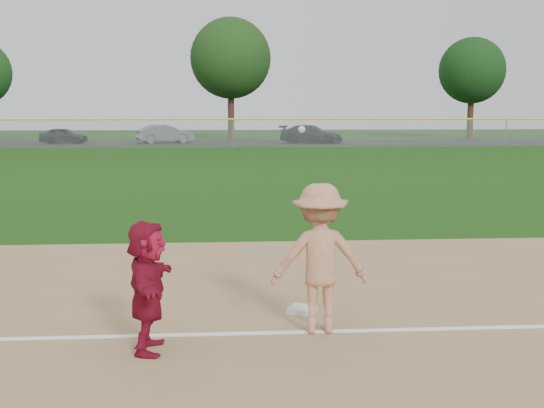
{
  "coord_description": "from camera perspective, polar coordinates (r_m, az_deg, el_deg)",
  "views": [
    {
      "loc": [
        -0.75,
        -8.85,
        2.76
      ],
      "look_at": [
        0.0,
        1.5,
        1.3
      ],
      "focal_mm": 45.0,
      "sensor_mm": 36.0,
      "label": 1
    }
  ],
  "objects": [
    {
      "name": "parking_asphalt",
      "position": [
        54.92,
        -3.35,
        5.12
      ],
      "size": [
        120.0,
        10.0,
        0.01
      ],
      "primitive_type": "cube",
      "color": "black",
      "rests_on": "ground"
    },
    {
      "name": "foul_line",
      "position": [
        8.53,
        1.13,
        -10.69
      ],
      "size": [
        60.0,
        0.1,
        0.01
      ],
      "primitive_type": "cube",
      "color": "white",
      "rests_on": "infield_dirt"
    },
    {
      "name": "ground",
      "position": [
        9.3,
        0.67,
        -9.26
      ],
      "size": [
        160.0,
        160.0,
        0.0
      ],
      "primitive_type": "plane",
      "color": "#16410C",
      "rests_on": "ground"
    },
    {
      "name": "car_left",
      "position": [
        56.43,
        -17.02,
        5.5
      ],
      "size": [
        3.8,
        1.84,
        1.25
      ],
      "primitive_type": "imported",
      "rotation": [
        0.0,
        0.0,
        1.47
      ],
      "color": "black",
      "rests_on": "parking_asphalt"
    },
    {
      "name": "car_mid",
      "position": [
        55.25,
        -8.94,
        5.83
      ],
      "size": [
        4.76,
        3.01,
        1.48
      ],
      "primitive_type": "imported",
      "rotation": [
        0.0,
        0.0,
        1.92
      ],
      "color": "#5C5E64",
      "rests_on": "parking_asphalt"
    },
    {
      "name": "tree_2",
      "position": [
        60.5,
        -3.48,
        12.07
      ],
      "size": [
        7.0,
        7.0,
        10.58
      ],
      "color": "#361F13",
      "rests_on": "ground"
    },
    {
      "name": "tree_3",
      "position": [
        65.8,
        16.4,
        10.65
      ],
      "size": [
        6.0,
        6.0,
        9.19
      ],
      "color": "#352113",
      "rests_on": "ground"
    },
    {
      "name": "car_right",
      "position": [
        54.53,
        3.31,
        5.86
      ],
      "size": [
        5.36,
        3.55,
        1.44
      ],
      "primitive_type": "imported",
      "rotation": [
        0.0,
        0.0,
        1.23
      ],
      "color": "black",
      "rests_on": "parking_asphalt"
    },
    {
      "name": "first_base_play",
      "position": [
        8.39,
        4.01,
        -4.54
      ],
      "size": [
        1.19,
        0.69,
        2.53
      ],
      "color": "#A2A2A5",
      "rests_on": "infield_dirt"
    },
    {
      "name": "base_runner",
      "position": [
        7.84,
        -10.37,
        -6.79
      ],
      "size": [
        0.45,
        1.4,
        1.51
      ],
      "primitive_type": "imported",
      "rotation": [
        0.0,
        0.0,
        1.56
      ],
      "color": "maroon",
      "rests_on": "infield_dirt"
    },
    {
      "name": "outfield_fence",
      "position": [
        48.86,
        -3.27,
        7.06
      ],
      "size": [
        110.0,
        0.12,
        110.0
      ],
      "color": "#999EA0",
      "rests_on": "ground"
    },
    {
      "name": "first_base",
      "position": [
        9.33,
        2.55,
        -8.83
      ],
      "size": [
        0.45,
        0.45,
        0.08
      ],
      "primitive_type": "cube",
      "rotation": [
        0.0,
        0.0,
        -0.43
      ],
      "color": "silver",
      "rests_on": "infield_dirt"
    }
  ]
}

